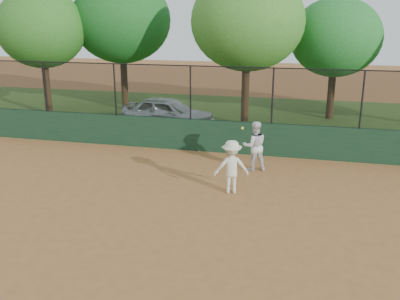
% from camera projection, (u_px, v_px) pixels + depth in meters
% --- Properties ---
extents(ground, '(80.00, 80.00, 0.00)m').
position_uv_depth(ground, '(149.00, 217.00, 11.31)').
color(ground, '#A66735').
rests_on(ground, ground).
extents(back_wall, '(26.00, 0.20, 1.20)m').
position_uv_depth(back_wall, '(204.00, 135.00, 16.72)').
color(back_wall, '#1A3B23').
rests_on(back_wall, ground).
extents(grass_strip, '(36.00, 12.00, 0.01)m').
position_uv_depth(grass_strip, '(231.00, 117.00, 22.47)').
color(grass_strip, '#2D4D18').
rests_on(grass_strip, ground).
extents(parked_car, '(4.35, 2.14, 1.43)m').
position_uv_depth(parked_car, '(168.00, 113.00, 20.02)').
color(parked_car, silver).
rests_on(parked_car, ground).
extents(player_second, '(0.97, 0.86, 1.64)m').
position_uv_depth(player_second, '(255.00, 146.00, 14.59)').
color(player_second, silver).
rests_on(player_second, ground).
extents(player_main, '(1.13, 0.85, 2.04)m').
position_uv_depth(player_main, '(231.00, 167.00, 12.71)').
color(player_main, beige).
rests_on(player_main, ground).
extents(fence_assembly, '(26.00, 0.06, 2.00)m').
position_uv_depth(fence_assembly, '(203.00, 92.00, 16.25)').
color(fence_assembly, black).
rests_on(fence_assembly, back_wall).
extents(tree_0, '(4.47, 4.06, 6.24)m').
position_uv_depth(tree_0, '(41.00, 29.00, 22.01)').
color(tree_0, '#482F19').
rests_on(tree_0, ground).
extents(tree_1, '(5.16, 4.69, 6.94)m').
position_uv_depth(tree_1, '(121.00, 20.00, 23.10)').
color(tree_1, '#452F17').
rests_on(tree_1, ground).
extents(tree_2, '(5.04, 4.58, 6.84)m').
position_uv_depth(tree_2, '(247.00, 22.00, 19.65)').
color(tree_2, '#462E19').
rests_on(tree_2, ground).
extents(tree_3, '(4.31, 3.92, 5.79)m').
position_uv_depth(tree_3, '(336.00, 38.00, 21.12)').
color(tree_3, '#3F2A15').
rests_on(tree_3, ground).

